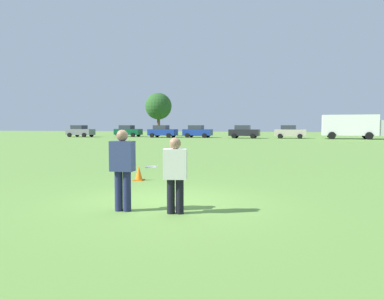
{
  "coord_description": "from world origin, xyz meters",
  "views": [
    {
      "loc": [
        2.53,
        -7.98,
        1.8
      ],
      "look_at": [
        0.21,
        1.86,
        1.13
      ],
      "focal_mm": 33.88,
      "sensor_mm": 36.0,
      "label": 1
    }
  ],
  "objects_px": {
    "parked_car_center": "(162,131)",
    "parked_car_far_right": "(290,132)",
    "parked_car_mid_left": "(128,131)",
    "traffic_cone": "(139,173)",
    "parked_car_near_left": "(80,131)",
    "player_thrower": "(123,166)",
    "frisbee": "(152,167)",
    "parked_car_near_right": "(244,132)",
    "parked_car_mid_right": "(197,131)",
    "box_truck": "(355,126)",
    "player_defender": "(175,171)"
  },
  "relations": [
    {
      "from": "parked_car_mid_right",
      "to": "box_truck",
      "type": "distance_m",
      "value": 21.39
    },
    {
      "from": "player_defender",
      "to": "parked_car_far_right",
      "type": "distance_m",
      "value": 45.04
    },
    {
      "from": "player_thrower",
      "to": "parked_car_center",
      "type": "height_order",
      "value": "parked_car_center"
    },
    {
      "from": "frisbee",
      "to": "parked_car_mid_left",
      "type": "distance_m",
      "value": 50.62
    },
    {
      "from": "player_defender",
      "to": "parked_car_far_right",
      "type": "relative_size",
      "value": 0.36
    },
    {
      "from": "parked_car_near_left",
      "to": "parked_car_near_right",
      "type": "bearing_deg",
      "value": 0.88
    },
    {
      "from": "parked_car_near_left",
      "to": "frisbee",
      "type": "bearing_deg",
      "value": -58.0
    },
    {
      "from": "parked_car_far_right",
      "to": "box_truck",
      "type": "bearing_deg",
      "value": -5.01
    },
    {
      "from": "parked_car_near_left",
      "to": "parked_car_far_right",
      "type": "height_order",
      "value": "same"
    },
    {
      "from": "player_thrower",
      "to": "parked_car_center",
      "type": "distance_m",
      "value": 46.17
    },
    {
      "from": "traffic_cone",
      "to": "player_defender",
      "type": "bearing_deg",
      "value": -59.39
    },
    {
      "from": "traffic_cone",
      "to": "parked_car_near_left",
      "type": "height_order",
      "value": "parked_car_near_left"
    },
    {
      "from": "parked_car_near_left",
      "to": "parked_car_mid_left",
      "type": "relative_size",
      "value": 1.0
    },
    {
      "from": "parked_car_near_left",
      "to": "traffic_cone",
      "type": "bearing_deg",
      "value": -57.39
    },
    {
      "from": "parked_car_near_left",
      "to": "parked_car_mid_right",
      "type": "relative_size",
      "value": 1.0
    },
    {
      "from": "player_defender",
      "to": "parked_car_center",
      "type": "bearing_deg",
      "value": 108.22
    },
    {
      "from": "parked_car_near_left",
      "to": "player_defender",
      "type": "bearing_deg",
      "value": -57.57
    },
    {
      "from": "frisbee",
      "to": "parked_car_mid_left",
      "type": "bearing_deg",
      "value": 113.82
    },
    {
      "from": "parked_car_mid_left",
      "to": "parked_car_center",
      "type": "bearing_deg",
      "value": -19.93
    },
    {
      "from": "parked_car_far_right",
      "to": "player_thrower",
      "type": "bearing_deg",
      "value": -96.19
    },
    {
      "from": "parked_car_mid_left",
      "to": "parked_car_center",
      "type": "xyz_separation_m",
      "value": [
        6.49,
        -2.35,
        0.0
      ]
    },
    {
      "from": "player_defender",
      "to": "parked_car_far_right",
      "type": "height_order",
      "value": "parked_car_far_right"
    },
    {
      "from": "parked_car_mid_left",
      "to": "parked_car_far_right",
      "type": "xyz_separation_m",
      "value": [
        24.76,
        -1.61,
        0.0
      ]
    },
    {
      "from": "frisbee",
      "to": "parked_car_mid_right",
      "type": "distance_m",
      "value": 45.8
    },
    {
      "from": "frisbee",
      "to": "parked_car_near_right",
      "type": "xyz_separation_m",
      "value": [
        -1.95,
        43.9,
        -0.01
      ]
    },
    {
      "from": "player_thrower",
      "to": "frisbee",
      "type": "xyz_separation_m",
      "value": [
        0.56,
        0.23,
        -0.03
      ]
    },
    {
      "from": "parked_car_near_left",
      "to": "parked_car_center",
      "type": "height_order",
      "value": "same"
    },
    {
      "from": "parked_car_far_right",
      "to": "player_defender",
      "type": "bearing_deg",
      "value": -94.76
    },
    {
      "from": "frisbee",
      "to": "parked_car_far_right",
      "type": "distance_m",
      "value": 44.91
    },
    {
      "from": "player_thrower",
      "to": "box_truck",
      "type": "distance_m",
      "value": 46.1
    },
    {
      "from": "player_thrower",
      "to": "box_truck",
      "type": "relative_size",
      "value": 0.2
    },
    {
      "from": "parked_car_center",
      "to": "parked_car_far_right",
      "type": "distance_m",
      "value": 18.28
    },
    {
      "from": "parked_car_near_right",
      "to": "box_truck",
      "type": "bearing_deg",
      "value": 0.33
    },
    {
      "from": "parked_car_mid_right",
      "to": "parked_car_near_right",
      "type": "height_order",
      "value": "same"
    },
    {
      "from": "frisbee",
      "to": "parked_car_far_right",
      "type": "relative_size",
      "value": 0.06
    },
    {
      "from": "box_truck",
      "to": "player_defender",
      "type": "bearing_deg",
      "value": -105.08
    },
    {
      "from": "player_thrower",
      "to": "parked_car_near_left",
      "type": "distance_m",
      "value": 51.21
    },
    {
      "from": "parked_car_near_left",
      "to": "parked_car_center",
      "type": "relative_size",
      "value": 1.0
    },
    {
      "from": "traffic_cone",
      "to": "parked_car_center",
      "type": "height_order",
      "value": "parked_car_center"
    },
    {
      "from": "player_defender",
      "to": "parked_car_mid_right",
      "type": "xyz_separation_m",
      "value": [
        -9.45,
        45.12,
        0.06
      ]
    },
    {
      "from": "player_defender",
      "to": "parked_car_mid_left",
      "type": "height_order",
      "value": "parked_car_mid_left"
    },
    {
      "from": "player_thrower",
      "to": "parked_car_near_left",
      "type": "relative_size",
      "value": 0.4
    },
    {
      "from": "parked_car_mid_right",
      "to": "box_truck",
      "type": "xyz_separation_m",
      "value": [
        21.36,
        -0.95,
        0.83
      ]
    },
    {
      "from": "frisbee",
      "to": "parked_car_center",
      "type": "height_order",
      "value": "parked_car_center"
    },
    {
      "from": "traffic_cone",
      "to": "box_truck",
      "type": "height_order",
      "value": "box_truck"
    },
    {
      "from": "player_defender",
      "to": "frisbee",
      "type": "distance_m",
      "value": 0.61
    },
    {
      "from": "parked_car_far_right",
      "to": "box_truck",
      "type": "xyz_separation_m",
      "value": [
        8.17,
        -0.72,
        0.83
      ]
    },
    {
      "from": "player_defender",
      "to": "parked_car_mid_left",
      "type": "distance_m",
      "value": 51.03
    },
    {
      "from": "parked_car_center",
      "to": "parked_car_far_right",
      "type": "bearing_deg",
      "value": 2.33
    },
    {
      "from": "frisbee",
      "to": "parked_car_mid_left",
      "type": "relative_size",
      "value": 0.06
    }
  ]
}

